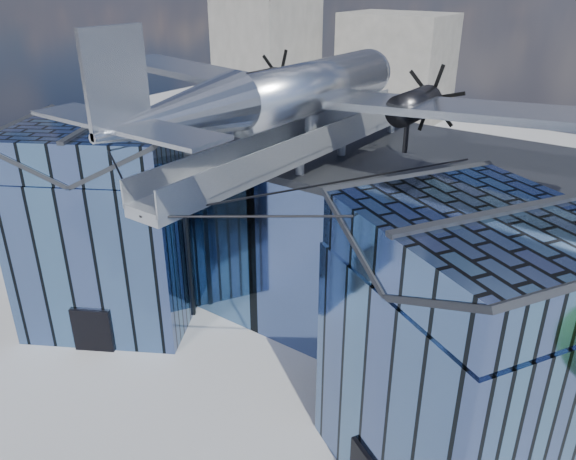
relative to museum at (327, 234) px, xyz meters
The scene contains 5 objects.
ground_plane 8.03m from the museum, 90.00° to the right, with size 120.00×120.00×0.00m, color gray.
museum is the anchor object (origin of this frame).
bg_towers 44.92m from the museum, 88.14° to the left, with size 77.00×24.50×26.00m.
tree_plaza_w 23.36m from the museum, behind, with size 4.13×4.13×5.42m.
tree_side_w 32.38m from the museum, behind, with size 3.72×3.72×5.01m.
Camera 1 is at (15.12, -18.80, 19.11)m, focal length 35.00 mm.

